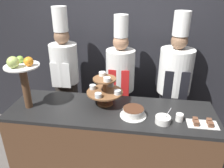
# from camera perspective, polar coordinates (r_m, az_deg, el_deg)

# --- Properties ---
(wall_back) EXTENTS (10.00, 0.06, 2.80)m
(wall_back) POSITION_cam_1_polar(r_m,az_deg,el_deg) (3.02, 2.54, 12.03)
(wall_back) COLOR #232328
(wall_back) RESTS_ON ground_plane
(buffet_counter) EXTENTS (2.14, 0.66, 0.87)m
(buffet_counter) POSITION_cam_1_polar(r_m,az_deg,el_deg) (2.54, -0.34, -15.13)
(buffet_counter) COLOR brown
(buffet_counter) RESTS_ON ground_plane
(tiered_stand) EXTENTS (0.39, 0.39, 0.35)m
(tiered_stand) POSITION_cam_1_polar(r_m,az_deg,el_deg) (2.31, -1.90, -1.39)
(tiered_stand) COLOR brown
(tiered_stand) RESTS_ON buffet_counter
(fruit_pedestal) EXTENTS (0.34, 0.34, 0.58)m
(fruit_pedestal) POSITION_cam_1_polar(r_m,az_deg,el_deg) (2.33, -22.39, 2.67)
(fruit_pedestal) COLOR brown
(fruit_pedestal) RESTS_ON buffet_counter
(cake_round) EXTENTS (0.26, 0.26, 0.09)m
(cake_round) POSITION_cam_1_polar(r_m,az_deg,el_deg) (2.18, 5.58, -7.34)
(cake_round) COLOR white
(cake_round) RESTS_ON buffet_counter
(cup_white) EXTENTS (0.07, 0.07, 0.07)m
(cup_white) POSITION_cam_1_polar(r_m,az_deg,el_deg) (2.20, 17.20, -8.32)
(cup_white) COLOR white
(cup_white) RESTS_ON buffet_counter
(cake_square_tray) EXTENTS (0.28, 0.15, 0.05)m
(cake_square_tray) POSITION_cam_1_polar(r_m,az_deg,el_deg) (2.22, 22.59, -9.39)
(cake_square_tray) COLOR white
(cake_square_tray) RESTS_ON buffet_counter
(serving_bowl_near) EXTENTS (0.14, 0.14, 0.17)m
(serving_bowl_near) POSITION_cam_1_polar(r_m,az_deg,el_deg) (2.13, 13.15, -9.07)
(serving_bowl_near) COLOR white
(serving_bowl_near) RESTS_ON buffet_counter
(chef_left) EXTENTS (0.35, 0.35, 1.83)m
(chef_left) POSITION_cam_1_polar(r_m,az_deg,el_deg) (2.94, -12.13, 2.74)
(chef_left) COLOR #38332D
(chef_left) RESTS_ON ground_plane
(chef_center_left) EXTENTS (0.36, 0.36, 1.75)m
(chef_center_left) POSITION_cam_1_polar(r_m,az_deg,el_deg) (2.80, 2.14, 1.08)
(chef_center_left) COLOR black
(chef_center_left) RESTS_ON ground_plane
(chef_center_right) EXTENTS (0.40, 0.40, 1.80)m
(chef_center_right) POSITION_cam_1_polar(r_m,az_deg,el_deg) (2.81, 15.90, 0.55)
(chef_center_right) COLOR #28282D
(chef_center_right) RESTS_ON ground_plane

